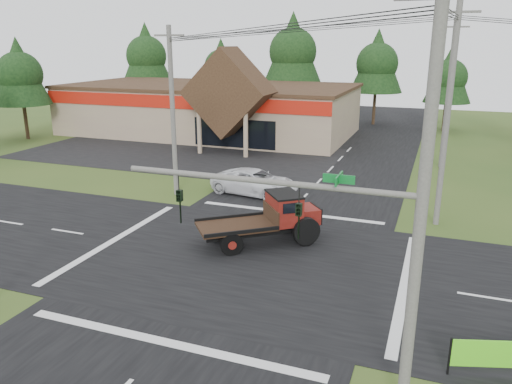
% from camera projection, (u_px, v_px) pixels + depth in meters
% --- Properties ---
extents(ground, '(120.00, 120.00, 0.00)m').
position_uv_depth(ground, '(245.00, 260.00, 22.67)').
color(ground, '#2D491A').
rests_on(ground, ground).
extents(road_ns, '(12.00, 120.00, 0.02)m').
position_uv_depth(road_ns, '(245.00, 260.00, 22.67)').
color(road_ns, black).
rests_on(road_ns, ground).
extents(road_ew, '(120.00, 12.00, 0.02)m').
position_uv_depth(road_ew, '(245.00, 260.00, 22.67)').
color(road_ew, black).
rests_on(road_ew, ground).
extents(parking_apron, '(28.00, 14.00, 0.02)m').
position_uv_depth(parking_apron, '(178.00, 153.00, 44.41)').
color(parking_apron, black).
rests_on(parking_apron, ground).
extents(cvs_building, '(30.40, 18.20, 9.19)m').
position_uv_depth(cvs_building, '(211.00, 108.00, 53.67)').
color(cvs_building, tan).
rests_on(cvs_building, ground).
extents(traffic_signal_mast, '(8.12, 0.24, 7.00)m').
position_uv_depth(traffic_signal_mast, '(348.00, 249.00, 12.72)').
color(traffic_signal_mast, '#595651').
rests_on(traffic_signal_mast, ground).
extents(utility_pole_nr, '(2.00, 0.30, 11.00)m').
position_uv_depth(utility_pole_nr, '(421.00, 211.00, 11.81)').
color(utility_pole_nr, '#595651').
rests_on(utility_pole_nr, ground).
extents(utility_pole_nw, '(2.00, 0.30, 10.50)m').
position_uv_depth(utility_pole_nw, '(173.00, 111.00, 30.98)').
color(utility_pole_nw, '#595651').
rests_on(utility_pole_nw, ground).
extents(utility_pole_ne, '(2.00, 0.30, 11.50)m').
position_uv_depth(utility_pole_ne, '(447.00, 116.00, 25.48)').
color(utility_pole_ne, '#595651').
rests_on(utility_pole_ne, ground).
extents(utility_pole_n, '(2.00, 0.30, 11.20)m').
position_uv_depth(utility_pole_n, '(448.00, 94.00, 38.09)').
color(utility_pole_n, '#595651').
rests_on(utility_pole_n, ground).
extents(tree_row_a, '(6.72, 6.72, 12.12)m').
position_uv_depth(tree_row_a, '(146.00, 54.00, 66.30)').
color(tree_row_a, '#332316').
rests_on(tree_row_a, ground).
extents(tree_row_b, '(5.60, 5.60, 10.10)m').
position_uv_depth(tree_row_b, '(221.00, 65.00, 65.14)').
color(tree_row_b, '#332316').
rests_on(tree_row_b, ground).
extents(tree_row_c, '(7.28, 7.28, 13.13)m').
position_uv_depth(tree_row_c, '(293.00, 49.00, 60.31)').
color(tree_row_c, '#332316').
rests_on(tree_row_c, ground).
extents(tree_row_d, '(6.16, 6.16, 11.11)m').
position_uv_depth(tree_row_d, '(377.00, 61.00, 58.25)').
color(tree_row_d, '#332316').
rests_on(tree_row_d, ground).
extents(tree_row_e, '(5.04, 5.04, 9.09)m').
position_uv_depth(tree_row_e, '(449.00, 76.00, 54.16)').
color(tree_row_e, '#332316').
rests_on(tree_row_e, ground).
extents(tree_side_w, '(5.60, 5.60, 10.10)m').
position_uv_depth(tree_side_w, '(19.00, 72.00, 49.40)').
color(tree_side_w, '#332316').
rests_on(tree_side_w, ground).
extents(antique_flatbed_truck, '(6.13, 5.51, 2.51)m').
position_uv_depth(antique_flatbed_truck, '(261.00, 219.00, 24.21)').
color(antique_flatbed_truck, '#59130C').
rests_on(antique_flatbed_truck, ground).
extents(roadside_banner, '(3.51, 1.17, 1.24)m').
position_uv_depth(roadside_banner, '(511.00, 359.00, 14.57)').
color(roadside_banner, '#5ADB1D').
rests_on(roadside_banner, ground).
extents(white_pickup, '(6.06, 3.47, 1.59)m').
position_uv_depth(white_pickup, '(255.00, 182.00, 32.36)').
color(white_pickup, white).
rests_on(white_pickup, ground).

